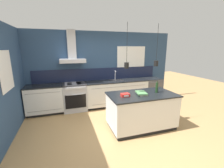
{
  "coord_description": "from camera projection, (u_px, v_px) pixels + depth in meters",
  "views": [
    {
      "loc": [
        -1.18,
        -3.21,
        2.03
      ],
      "look_at": [
        0.07,
        0.68,
        1.05
      ],
      "focal_mm": 24.0,
      "sensor_mm": 36.0,
      "label": 1
    }
  ],
  "objects": [
    {
      "name": "dishwasher",
      "position": [
        151.0,
        90.0,
        5.85
      ],
      "size": [
        0.62,
        0.65,
        0.91
      ],
      "color": "#4C4C51",
      "rests_on": "ground_plane"
    },
    {
      "name": "book_stack",
      "position": [
        142.0,
        93.0,
        3.71
      ],
      "size": [
        0.3,
        0.38,
        0.06
      ],
      "color": "beige",
      "rests_on": "kitchen_island"
    },
    {
      "name": "counter_run_sink",
      "position": [
        117.0,
        93.0,
        5.42
      ],
      "size": [
        2.22,
        0.64,
        1.25
      ],
      "color": "black",
      "rests_on": "ground_plane"
    },
    {
      "name": "counter_run_left",
      "position": [
        45.0,
        99.0,
        4.71
      ],
      "size": [
        1.1,
        0.64,
        0.91
      ],
      "color": "black",
      "rests_on": "ground_plane"
    },
    {
      "name": "wall_back",
      "position": [
        97.0,
        68.0,
        5.32
      ],
      "size": [
        5.6,
        2.08,
        2.6
      ],
      "color": "navy",
      "rests_on": "ground_plane"
    },
    {
      "name": "ground_plane",
      "position": [
        118.0,
        130.0,
        3.79
      ],
      "size": [
        16.0,
        16.0,
        0.0
      ],
      "primitive_type": "plane",
      "color": "tan",
      "rests_on": "ground"
    },
    {
      "name": "wall_left",
      "position": [
        8.0,
        81.0,
        3.41
      ],
      "size": [
        0.08,
        3.8,
        2.6
      ],
      "color": "navy",
      "rests_on": "ground_plane"
    },
    {
      "name": "red_supply_box",
      "position": [
        125.0,
        95.0,
        3.55
      ],
      "size": [
        0.2,
        0.15,
        0.07
      ],
      "color": "red",
      "rests_on": "kitchen_island"
    },
    {
      "name": "bottle_on_island",
      "position": [
        157.0,
        87.0,
        3.86
      ],
      "size": [
        0.07,
        0.07,
        0.32
      ],
      "color": "#193319",
      "rests_on": "kitchen_island"
    },
    {
      "name": "kitchen_island",
      "position": [
        141.0,
        111.0,
        3.87
      ],
      "size": [
        1.7,
        0.95,
        0.91
      ],
      "color": "black",
      "rests_on": "ground_plane"
    },
    {
      "name": "oven_range",
      "position": [
        75.0,
        97.0,
        4.98
      ],
      "size": [
        0.74,
        0.66,
        0.91
      ],
      "color": "#B5B5BA",
      "rests_on": "ground_plane"
    }
  ]
}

